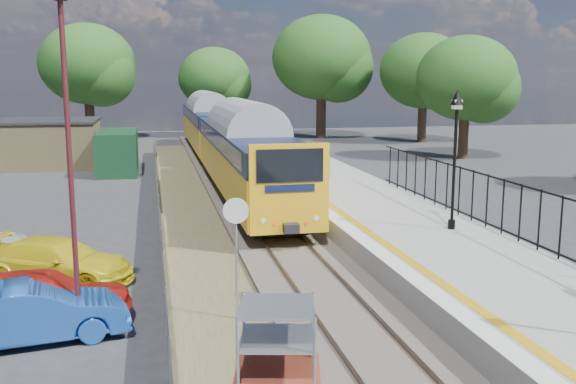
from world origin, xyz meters
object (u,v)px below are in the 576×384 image
object	(u,v)px
train	(222,134)
carpark_lamp	(69,149)
victorian_lamp_north	(456,127)
car_red	(40,298)
car_yellow	(57,261)
car_blue	(35,313)
brick_plinth	(277,372)
speed_sign	(236,237)

from	to	relation	value
train	carpark_lamp	size ratio (longest dim) A/B	5.35
carpark_lamp	victorian_lamp_north	bearing A→B (deg)	21.32
car_red	train	bearing A→B (deg)	-18.10
car_yellow	train	bearing A→B (deg)	6.38
car_yellow	car_blue	bearing A→B (deg)	-154.36
victorian_lamp_north	train	world-z (taller)	victorian_lamp_north
brick_plinth	car_yellow	distance (m)	10.27
brick_plinth	speed_sign	distance (m)	5.21
speed_sign	car_blue	xyz separation A→B (m)	(-4.59, -0.25, -1.45)
speed_sign	car_red	size ratio (longest dim) A/B	0.72
victorian_lamp_north	car_blue	bearing A→B (deg)	-159.22
victorian_lamp_north	speed_sign	xyz separation A→B (m)	(-7.80, -4.46, -2.17)
speed_sign	car_red	distance (m)	4.87
carpark_lamp	car_red	distance (m)	3.77
brick_plinth	car_blue	distance (m)	6.70
carpark_lamp	car_blue	world-z (taller)	carpark_lamp
victorian_lamp_north	train	bearing A→B (deg)	103.83
victorian_lamp_north	carpark_lamp	xyz separation A→B (m)	(-11.48, -4.48, 0.02)
speed_sign	car_yellow	bearing A→B (deg)	150.20
car_blue	speed_sign	bearing A→B (deg)	-96.48
carpark_lamp	car_yellow	size ratio (longest dim) A/B	1.71
carpark_lamp	car_blue	bearing A→B (deg)	-166.34
car_red	car_yellow	world-z (taller)	car_red
carpark_lamp	brick_plinth	bearing A→B (deg)	-54.09
carpark_lamp	car_yellow	world-z (taller)	carpark_lamp
carpark_lamp	car_red	bearing A→B (deg)	145.75
car_blue	car_yellow	distance (m)	4.28
victorian_lamp_north	train	size ratio (longest dim) A/B	0.11
victorian_lamp_north	speed_sign	distance (m)	9.24
carpark_lamp	car_yellow	xyz separation A→B (m)	(-1.00, 4.06, -3.67)
train	car_red	size ratio (longest dim) A/B	9.61
car_red	car_blue	bearing A→B (deg)	179.36
victorian_lamp_north	speed_sign	size ratio (longest dim) A/B	1.50
speed_sign	car_yellow	xyz separation A→B (m)	(-4.68, 4.03, -1.48)
train	car_yellow	bearing A→B (deg)	-108.11
speed_sign	car_yellow	size ratio (longest dim) A/B	0.69
train	speed_sign	distance (m)	26.10
brick_plinth	car_blue	world-z (taller)	brick_plinth
victorian_lamp_north	brick_plinth	xyz separation A→B (m)	(-7.80, -9.56, -3.21)
brick_plinth	car_blue	xyz separation A→B (m)	(-4.59, 4.86, -0.42)
car_blue	brick_plinth	bearing A→B (deg)	-146.16
car_blue	car_red	bearing A→B (deg)	-7.77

